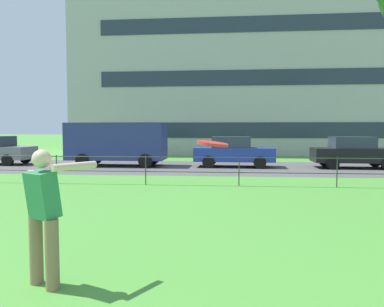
# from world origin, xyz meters

# --- Properties ---
(street_strip) EXTENTS (80.00, 7.12, 0.01)m
(street_strip) POSITION_xyz_m (0.00, 18.49, 0.00)
(street_strip) COLOR #565454
(street_strip) RESTS_ON ground
(park_fence) EXTENTS (31.84, 0.04, 1.00)m
(park_fence) POSITION_xyz_m (0.00, 12.38, 0.66)
(park_fence) COLOR #333833
(park_fence) RESTS_ON ground
(person_thrower) EXTENTS (0.76, 0.68, 1.65)m
(person_thrower) POSITION_xyz_m (0.63, 4.05, 0.89)
(person_thrower) COLOR #846B4C
(person_thrower) RESTS_ON ground
(frisbee) EXTENTS (0.35, 0.34, 0.06)m
(frisbee) POSITION_xyz_m (2.67, 3.07, 1.76)
(frisbee) COLOR red
(panel_van_left) EXTENTS (5.00, 2.11, 2.24)m
(panel_van_left) POSITION_xyz_m (-2.92, 18.81, 1.27)
(panel_van_left) COLOR navy
(panel_van_left) RESTS_ON ground
(car_blue_far_left) EXTENTS (4.06, 1.92, 1.54)m
(car_blue_far_left) POSITION_xyz_m (3.10, 18.85, 0.78)
(car_blue_far_left) COLOR #233899
(car_blue_far_left) RESTS_ON ground
(car_black_right) EXTENTS (4.03, 1.88, 1.54)m
(car_black_right) POSITION_xyz_m (8.97, 18.78, 0.78)
(car_black_right) COLOR black
(car_black_right) RESTS_ON ground
(apartment_building_background) EXTENTS (33.28, 10.81, 15.23)m
(apartment_building_background) POSITION_xyz_m (7.44, 32.02, 7.62)
(apartment_building_background) COLOR #B7B2AD
(apartment_building_background) RESTS_ON ground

